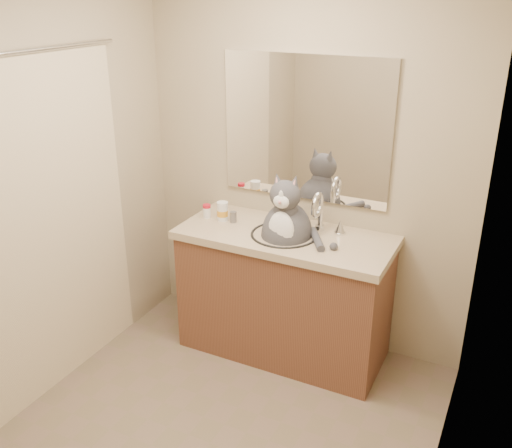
{
  "coord_description": "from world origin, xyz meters",
  "views": [
    {
      "loc": [
        1.27,
        -2.01,
        2.27
      ],
      "look_at": [
        -0.05,
        0.65,
        1.02
      ],
      "focal_mm": 40.0,
      "sensor_mm": 36.0,
      "label": 1
    }
  ],
  "objects": [
    {
      "name": "pill_bottle_redcap",
      "position": [
        -0.57,
        0.98,
        0.9
      ],
      "size": [
        0.07,
        0.07,
        0.09
      ],
      "rotation": [
        0.0,
        0.0,
        0.35
      ],
      "color": "white",
      "rests_on": "vanity"
    },
    {
      "name": "pill_bottle_orange",
      "position": [
        -0.46,
        0.98,
        0.91
      ],
      "size": [
        0.08,
        0.08,
        0.12
      ],
      "rotation": [
        0.0,
        0.0,
        0.08
      ],
      "color": "white",
      "rests_on": "vanity"
    },
    {
      "name": "cat",
      "position": [
        0.02,
        0.94,
        0.89
      ],
      "size": [
        0.47,
        0.37,
        0.62
      ],
      "rotation": [
        0.0,
        0.0,
        0.1
      ],
      "color": "#48484D",
      "rests_on": "vanity"
    },
    {
      "name": "vanity",
      "position": [
        0.0,
        0.96,
        0.44
      ],
      "size": [
        1.34,
        0.59,
        1.12
      ],
      "color": "brown",
      "rests_on": "ground"
    },
    {
      "name": "shower_curtain",
      "position": [
        -1.05,
        0.1,
        1.03
      ],
      "size": [
        0.02,
        1.3,
        1.93
      ],
      "color": "beige",
      "rests_on": "ground"
    },
    {
      "name": "room",
      "position": [
        0.0,
        0.0,
        1.2
      ],
      "size": [
        2.22,
        2.52,
        2.42
      ],
      "color": "#7D6856",
      "rests_on": "ground"
    },
    {
      "name": "grey_canister",
      "position": [
        -0.38,
        0.99,
        0.89
      ],
      "size": [
        0.05,
        0.05,
        0.07
      ],
      "rotation": [
        0.0,
        0.0,
        0.19
      ],
      "color": "slate",
      "rests_on": "vanity"
    },
    {
      "name": "mirror",
      "position": [
        0.0,
        1.24,
        1.45
      ],
      "size": [
        1.1,
        0.02,
        0.9
      ],
      "primitive_type": "cube",
      "color": "white",
      "rests_on": "room"
    }
  ]
}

